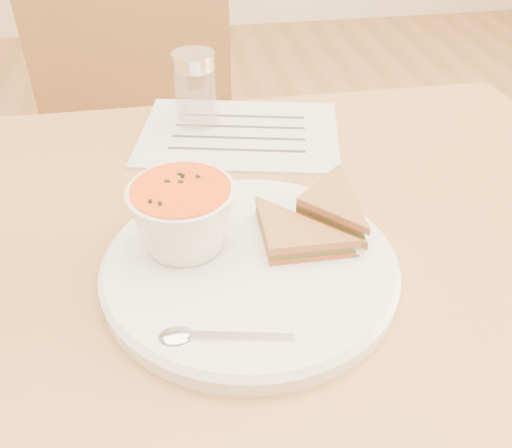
{
  "coord_description": "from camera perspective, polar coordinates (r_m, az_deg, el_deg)",
  "views": [
    {
      "loc": [
        -0.06,
        -0.52,
        1.16
      ],
      "look_at": [
        0.02,
        -0.06,
        0.8
      ],
      "focal_mm": 40.0,
      "sensor_mm": 36.0,
      "label": 1
    }
  ],
  "objects": [
    {
      "name": "chair_far",
      "position": [
        1.24,
        -10.2,
        3.35
      ],
      "size": [
        0.47,
        0.47,
        0.96
      ],
      "primitive_type": null,
      "rotation": [
        0.0,
        0.0,
        3.24
      ],
      "color": "brown",
      "rests_on": "floor"
    },
    {
      "name": "soup_bowl",
      "position": [
        0.6,
        -7.27,
        0.38
      ],
      "size": [
        0.14,
        0.14,
        0.08
      ],
      "primitive_type": null,
      "rotation": [
        0.0,
        0.0,
        0.35
      ],
      "color": "white",
      "rests_on": "plate"
    },
    {
      "name": "plate",
      "position": [
        0.61,
        -0.62,
        -4.39
      ],
      "size": [
        0.35,
        0.35,
        0.02
      ],
      "primitive_type": null,
      "rotation": [
        0.0,
        0.0,
        0.14
      ],
      "color": "white",
      "rests_on": "dining_table"
    },
    {
      "name": "sandwich_half_b",
      "position": [
        0.63,
        4.01,
        1.55
      ],
      "size": [
        0.13,
        0.13,
        0.03
      ],
      "primitive_type": null,
      "rotation": [
        0.0,
        0.0,
        -0.82
      ],
      "color": "#B77A40",
      "rests_on": "plate"
    },
    {
      "name": "spoon",
      "position": [
        0.52,
        -2.49,
        -11.27
      ],
      "size": [
        0.17,
        0.06,
        0.01
      ],
      "primitive_type": null,
      "rotation": [
        0.0,
        0.0,
        -0.18
      ],
      "color": "silver",
      "rests_on": "plate"
    },
    {
      "name": "sandwich_half_a",
      "position": [
        0.58,
        1.36,
        -3.64
      ],
      "size": [
        0.1,
        0.1,
        0.03
      ],
      "primitive_type": null,
      "rotation": [
        0.0,
        0.0,
        -0.01
      ],
      "color": "#B77A40",
      "rests_on": "plate"
    },
    {
      "name": "paper_menu",
      "position": [
        0.86,
        -1.67,
        9.08
      ],
      "size": [
        0.33,
        0.27,
        0.0
      ],
      "primitive_type": null,
      "rotation": [
        0.0,
        0.0,
        -0.22
      ],
      "color": "silver",
      "rests_on": "dining_table"
    },
    {
      "name": "condiment_shaker",
      "position": [
        0.87,
        -6.09,
        13.16
      ],
      "size": [
        0.07,
        0.07,
        0.11
      ],
      "primitive_type": null,
      "rotation": [
        0.0,
        0.0,
        -0.21
      ],
      "color": "silver",
      "rests_on": "dining_table"
    },
    {
      "name": "dining_table",
      "position": [
        0.95,
        -1.68,
        -18.87
      ],
      "size": [
        1.0,
        0.7,
        0.75
      ],
      "primitive_type": null,
      "color": "olive",
      "rests_on": "floor"
    }
  ]
}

